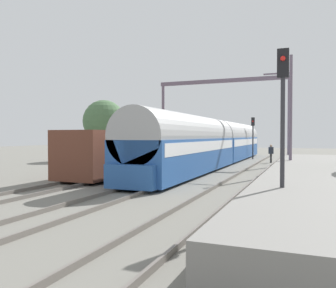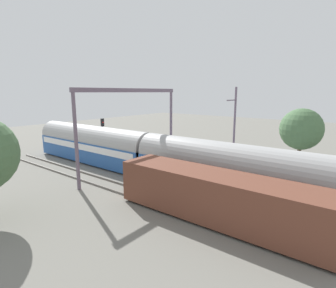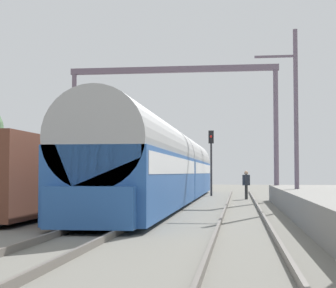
# 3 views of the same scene
# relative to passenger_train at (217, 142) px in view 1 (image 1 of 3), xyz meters

# --- Properties ---
(ground) EXTENTS (120.00, 120.00, 0.00)m
(ground) POSITION_rel_passenger_train_xyz_m (0.00, -13.07, -1.97)
(ground) COLOR slate
(track_far_west) EXTENTS (1.51, 60.00, 0.16)m
(track_far_west) POSITION_rel_passenger_train_xyz_m (-3.96, -13.07, -1.89)
(track_far_west) COLOR #69635C
(track_far_west) RESTS_ON ground
(track_west) EXTENTS (1.52, 60.00, 0.16)m
(track_west) POSITION_rel_passenger_train_xyz_m (0.00, -13.07, -1.89)
(track_west) COLOR #69635C
(track_west) RESTS_ON ground
(track_east) EXTENTS (1.51, 60.00, 0.16)m
(track_east) POSITION_rel_passenger_train_xyz_m (3.96, -13.07, -1.89)
(track_east) COLOR #69635C
(track_east) RESTS_ON ground
(platform) EXTENTS (4.40, 28.00, 0.90)m
(platform) POSITION_rel_passenger_train_xyz_m (7.77, -11.07, -1.52)
(platform) COLOR gray
(platform) RESTS_ON ground
(passenger_train) EXTENTS (2.93, 32.85, 3.82)m
(passenger_train) POSITION_rel_passenger_train_xyz_m (0.00, 0.00, 0.00)
(passenger_train) COLOR #28569E
(passenger_train) RESTS_ON ground
(freight_car) EXTENTS (2.80, 13.00, 2.70)m
(freight_car) POSITION_rel_passenger_train_xyz_m (-3.96, -8.95, -0.50)
(freight_car) COLOR brown
(freight_car) RESTS_ON ground
(person_crossing) EXTENTS (0.46, 0.44, 1.73)m
(person_crossing) POSITION_rel_passenger_train_xyz_m (4.27, 3.98, -0.94)
(person_crossing) COLOR #2D2D2D
(person_crossing) RESTS_ON ground
(railway_signal_near) EXTENTS (0.36, 0.30, 5.31)m
(railway_signal_near) POSITION_rel_passenger_train_xyz_m (6.63, -18.57, 1.41)
(railway_signal_near) COLOR #2D2D33
(railway_signal_near) RESTS_ON ground
(railway_signal_far) EXTENTS (0.36, 0.30, 4.57)m
(railway_signal_far) POSITION_rel_passenger_train_xyz_m (1.92, 8.78, 0.98)
(railway_signal_far) COLOR #2D2D33
(railway_signal_far) RESTS_ON ground
(catenary_gantry) EXTENTS (12.31, 0.28, 7.86)m
(catenary_gantry) POSITION_rel_passenger_train_xyz_m (0.00, 2.02, 3.64)
(catenary_gantry) COLOR slate
(catenary_gantry) RESTS_ON ground
(catenary_pole_east_mid) EXTENTS (1.90, 0.20, 8.00)m
(catenary_pole_east_mid) POSITION_rel_passenger_train_xyz_m (6.31, -5.26, 2.18)
(catenary_pole_east_mid) COLOR slate
(catenary_pole_east_mid) RESTS_ON ground
(tree_west_background) EXTENTS (4.45, 4.45, 6.33)m
(tree_west_background) POSITION_rel_passenger_train_xyz_m (-12.56, 1.63, 2.12)
(tree_west_background) COLOR #4C3826
(tree_west_background) RESTS_ON ground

